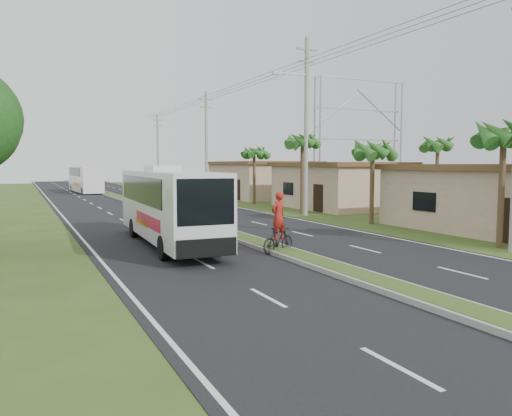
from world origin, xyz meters
name	(u,v)px	position (x,y,z in m)	size (l,w,h in m)	color
ground	(374,285)	(0.00, 0.00, 0.00)	(180.00, 180.00, 0.00)	#334A1B
road_asphalt	(178,218)	(0.00, 20.00, 0.01)	(14.00, 160.00, 0.02)	black
median_strip	(178,217)	(0.00, 20.00, 0.10)	(1.20, 160.00, 0.18)	gray
lane_edge_left	(69,223)	(-6.70, 20.00, 0.00)	(0.12, 160.00, 0.01)	silver
lane_edge_right	(269,214)	(6.70, 20.00, 0.00)	(0.12, 160.00, 0.01)	silver
shop_mid	(338,185)	(14.00, 22.00, 1.86)	(7.60, 10.60, 3.67)	tan
shop_far	(262,179)	(14.00, 36.00, 1.93)	(8.60, 11.60, 3.82)	tan
palm_verge_a	(504,134)	(9.00, 3.00, 4.74)	(2.40, 2.40, 5.45)	#473321
palm_verge_b	(373,150)	(9.40, 12.00, 4.36)	(2.40, 2.40, 5.05)	#473321
palm_verge_c	(302,141)	(8.80, 19.00, 5.12)	(2.40, 2.40, 5.85)	#473321
palm_verge_d	(254,152)	(9.30, 28.00, 4.55)	(2.40, 2.40, 5.25)	#473321
palm_behind_shop	(438,144)	(17.50, 15.00, 4.93)	(2.40, 2.40, 5.65)	#473321
utility_pole_b	(306,124)	(8.47, 18.00, 6.26)	(3.20, 0.28, 12.00)	gray
utility_pole_c	(206,144)	(8.50, 38.00, 5.67)	(1.60, 0.28, 11.00)	gray
utility_pole_d	(158,151)	(8.50, 58.00, 5.42)	(1.60, 0.28, 10.50)	gray
billboard_lattice	(359,131)	(22.00, 30.00, 6.82)	(10.18, 1.18, 12.07)	gray
coach_bus_main	(168,202)	(-3.49, 9.62, 1.90)	(2.58, 10.75, 3.45)	silver
coach_bus_far	(85,178)	(-1.80, 53.80, 1.82)	(2.96, 11.11, 3.20)	white
motorcyclist	(278,230)	(-0.14, 5.73, 0.92)	(1.78, 1.05, 2.44)	black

